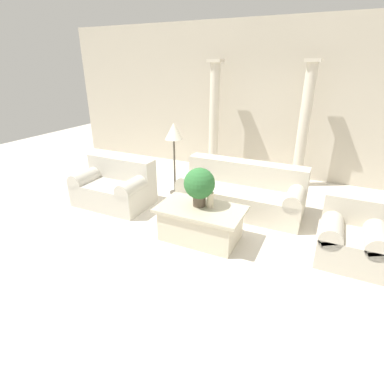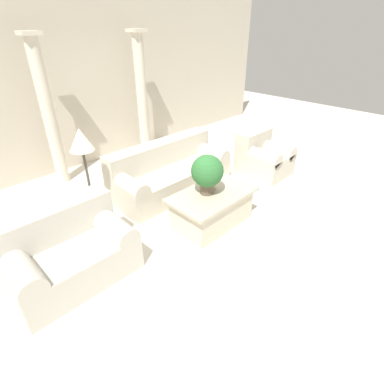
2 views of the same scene
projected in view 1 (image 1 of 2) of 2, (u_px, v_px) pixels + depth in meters
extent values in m
plane|color=silver|center=(212.00, 227.00, 4.65)|extent=(16.00, 16.00, 0.00)
cube|color=beige|center=(265.00, 101.00, 6.41)|extent=(10.00, 0.06, 3.20)
cube|color=beige|center=(240.00, 199.00, 5.11)|extent=(2.06, 0.85, 0.42)
cube|color=beige|center=(246.00, 172.00, 5.17)|extent=(2.06, 0.30, 0.39)
cylinder|color=beige|center=(193.00, 178.00, 5.36)|extent=(0.28, 0.85, 0.28)
cylinder|color=beige|center=(296.00, 196.00, 4.66)|extent=(0.28, 0.85, 0.28)
cube|color=beige|center=(114.00, 193.00, 5.35)|extent=(1.30, 0.85, 0.42)
cube|color=beige|center=(122.00, 167.00, 5.42)|extent=(1.30, 0.30, 0.39)
cylinder|color=beige|center=(90.00, 176.00, 5.45)|extent=(0.28, 0.85, 0.28)
cylinder|color=beige|center=(136.00, 185.00, 5.05)|extent=(0.28, 0.85, 0.28)
cube|color=beige|center=(201.00, 225.00, 4.27)|extent=(1.06, 0.63, 0.45)
cube|color=#BCB398|center=(201.00, 209.00, 4.17)|extent=(1.21, 0.71, 0.04)
cylinder|color=brown|center=(199.00, 201.00, 4.21)|extent=(0.18, 0.18, 0.15)
sphere|color=#2D6B33|center=(199.00, 183.00, 4.10)|extent=(0.43, 0.43, 0.43)
cylinder|color=beige|center=(210.00, 200.00, 4.15)|extent=(0.09, 0.09, 0.22)
cylinder|color=#4C473D|center=(175.00, 192.00, 5.88)|extent=(0.21, 0.21, 0.03)
cylinder|color=#4C473D|center=(175.00, 166.00, 5.67)|extent=(0.04, 0.04, 1.04)
cone|color=silver|center=(174.00, 131.00, 5.40)|extent=(0.32, 0.32, 0.30)
cylinder|color=beige|center=(214.00, 121.00, 6.57)|extent=(0.21, 0.21, 2.37)
cube|color=beige|center=(216.00, 61.00, 6.09)|extent=(0.29, 0.29, 0.06)
cylinder|color=beige|center=(303.00, 128.00, 5.82)|extent=(0.21, 0.21, 2.37)
cube|color=beige|center=(313.00, 60.00, 5.34)|extent=(0.29, 0.29, 0.06)
cube|color=beige|center=(350.00, 244.00, 3.84)|extent=(0.77, 0.87, 0.41)
cube|color=beige|center=(356.00, 208.00, 3.92)|extent=(0.77, 0.30, 0.36)
cylinder|color=beige|center=(332.00, 225.00, 3.85)|extent=(0.28, 0.87, 0.28)
cylinder|color=beige|center=(376.00, 234.00, 3.66)|extent=(0.28, 0.87, 0.28)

